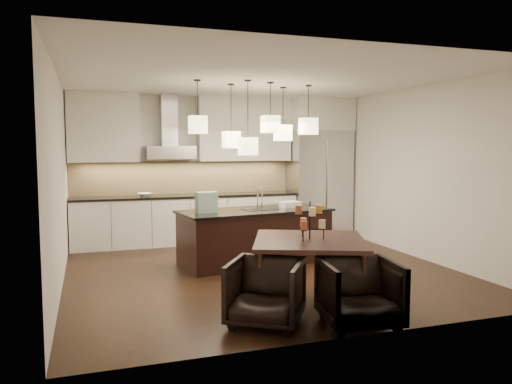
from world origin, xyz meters
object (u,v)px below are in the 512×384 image
object	(u,v)px
island_body	(255,237)
armchair_left	(266,292)
armchair_right	(360,293)
dining_table	(309,271)
refrigerator	(319,183)

from	to	relation	value
island_body	armchair_left	world-z (taller)	island_body
island_body	armchair_right	distance (m)	3.01
dining_table	refrigerator	bearing A→B (deg)	85.11
armchair_right	island_body	bearing A→B (deg)	101.54
dining_table	armchair_right	size ratio (longest dim) A/B	1.65
island_body	refrigerator	bearing A→B (deg)	34.78
refrigerator	armchair_left	distance (m)	5.37
dining_table	armchair_right	xyz separation A→B (m)	(0.15, -0.88, -0.03)
island_body	dining_table	xyz separation A→B (m)	(-0.04, -2.13, -0.03)
dining_table	armchair_right	distance (m)	0.89
refrigerator	island_body	bearing A→B (deg)	-136.93
island_body	armchair_right	size ratio (longest dim) A/B	3.00
island_body	armchair_left	size ratio (longest dim) A/B	3.07
dining_table	armchair_left	distance (m)	0.90
refrigerator	island_body	distance (m)	2.84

